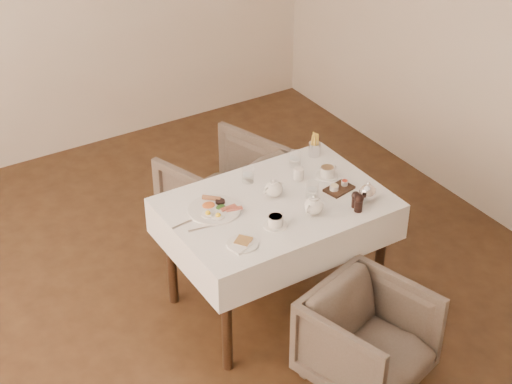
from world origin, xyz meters
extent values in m
plane|color=black|center=(0.00, 0.00, 0.00)|extent=(5.00, 5.00, 0.00)
cube|color=black|center=(0.39, -0.04, 0.72)|extent=(1.20, 0.80, 0.04)
cube|color=white|center=(0.39, -0.04, 0.64)|extent=(1.28, 0.88, 0.23)
cylinder|color=black|center=(-0.15, 0.30, 0.35)|extent=(0.06, 0.06, 0.70)
cylinder|color=black|center=(0.93, 0.30, 0.35)|extent=(0.06, 0.06, 0.70)
cylinder|color=black|center=(-0.15, -0.38, 0.35)|extent=(0.06, 0.06, 0.70)
cylinder|color=black|center=(0.93, -0.38, 0.35)|extent=(0.06, 0.06, 0.70)
imported|color=brown|center=(0.47, -0.85, 0.28)|extent=(0.75, 0.76, 0.56)
imported|color=brown|center=(0.51, 0.75, 0.33)|extent=(0.91, 0.92, 0.67)
cylinder|color=white|center=(0.04, 0.07, 0.76)|extent=(0.31, 0.31, 0.01)
ellipsoid|color=#C65D23|center=(0.03, 0.12, 0.78)|extent=(0.08, 0.07, 0.03)
cylinder|color=brown|center=(0.07, 0.16, 0.78)|extent=(0.10, 0.10, 0.03)
cylinder|color=black|center=(0.10, 0.10, 0.77)|extent=(0.06, 0.06, 0.02)
cube|color=maroon|center=(0.12, 0.01, 0.77)|extent=(0.10, 0.06, 0.01)
ellipsoid|color=#264C19|center=(0.08, 0.06, 0.77)|extent=(0.06, 0.05, 0.02)
cylinder|color=white|center=(0.01, -0.30, 0.76)|extent=(0.17, 0.17, 0.01)
cube|color=olive|center=(0.02, -0.29, 0.77)|extent=(0.12, 0.12, 0.01)
cube|color=white|center=(-0.02, -0.32, 0.76)|extent=(0.13, 0.11, 0.01)
cylinder|color=white|center=(0.65, 0.10, 0.79)|extent=(0.07, 0.07, 0.07)
cylinder|color=white|center=(0.26, -0.24, 0.76)|extent=(0.13, 0.13, 0.01)
cylinder|color=white|center=(0.26, -0.24, 0.79)|extent=(0.11, 0.11, 0.06)
cylinder|color=#A67B4A|center=(0.26, -0.24, 0.82)|extent=(0.08, 0.08, 0.00)
cylinder|color=white|center=(0.81, 0.03, 0.76)|extent=(0.14, 0.14, 0.01)
cylinder|color=white|center=(0.81, 0.03, 0.79)|extent=(0.09, 0.09, 0.06)
cylinder|color=#A67B4A|center=(0.81, 0.03, 0.82)|extent=(0.08, 0.08, 0.00)
cylinder|color=silver|center=(0.37, 0.23, 0.80)|extent=(0.09, 0.09, 0.10)
cylinder|color=silver|center=(0.60, -0.11, 0.81)|extent=(0.08, 0.08, 0.10)
cylinder|color=silver|center=(0.71, 0.24, 0.81)|extent=(0.09, 0.09, 0.10)
cube|color=black|center=(0.78, -0.13, 0.76)|extent=(0.19, 0.14, 0.02)
cylinder|color=white|center=(0.74, -0.13, 0.78)|extent=(0.05, 0.05, 0.03)
cylinder|color=maroon|center=(0.83, -0.12, 0.78)|extent=(0.04, 0.04, 0.03)
cylinder|color=silver|center=(0.89, 0.28, 0.80)|extent=(0.08, 0.08, 0.09)
cube|color=silver|center=(-0.15, 0.04, 0.76)|extent=(0.20, 0.04, 0.00)
cube|color=silver|center=(-0.09, -0.05, 0.76)|extent=(0.19, 0.05, 0.00)
camera|label=1|loc=(-1.72, -3.21, 3.28)|focal=55.00mm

